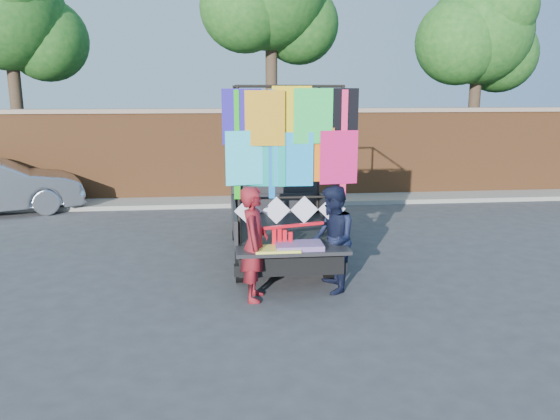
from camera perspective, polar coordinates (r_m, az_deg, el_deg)
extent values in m
plane|color=#38383A|center=(9.35, -2.44, -7.25)|extent=(90.00, 90.00, 0.00)
cube|color=brown|center=(15.90, -4.09, 5.64)|extent=(30.00, 0.35, 2.50)
cube|color=gray|center=(15.80, -4.17, 10.32)|extent=(30.00, 0.45, 0.12)
cube|color=gray|center=(15.40, -3.93, 0.93)|extent=(30.00, 1.20, 0.12)
cylinder|color=#38281C|center=(18.01, -25.72, 9.09)|extent=(0.36, 0.36, 4.90)
sphere|color=#175217|center=(18.11, -26.61, 17.93)|extent=(3.20, 3.20, 3.20)
sphere|color=#175217|center=(18.15, -23.17, 16.00)|extent=(2.40, 2.40, 2.40)
cylinder|color=#38281C|center=(17.05, -0.89, 11.13)|extent=(0.36, 0.36, 5.46)
sphere|color=#175217|center=(17.65, 2.03, 18.78)|extent=(2.40, 2.40, 2.40)
sphere|color=#175217|center=(16.85, -3.72, 20.39)|extent=(2.60, 2.60, 2.60)
cylinder|color=#38281C|center=(18.80, 19.53, 9.17)|extent=(0.36, 0.36, 4.55)
sphere|color=#175217|center=(18.86, 20.13, 17.06)|extent=(3.20, 3.20, 3.20)
sphere|color=#175217|center=(19.56, 21.91, 14.83)|extent=(2.40, 2.40, 2.40)
sphere|color=#175217|center=(18.23, 18.12, 16.35)|extent=(2.60, 2.60, 2.60)
sphere|color=#175217|center=(18.52, 22.02, 19.04)|extent=(2.20, 2.20, 2.20)
cylinder|color=black|center=(11.66, -4.49, -1.61)|extent=(0.21, 0.63, 0.63)
cylinder|color=black|center=(9.16, -4.02, -5.59)|extent=(0.21, 0.63, 0.63)
cylinder|color=black|center=(11.79, 2.83, -1.42)|extent=(0.21, 0.63, 0.63)
cylinder|color=black|center=(9.33, 5.27, -5.28)|extent=(0.21, 0.63, 0.63)
cube|color=black|center=(10.36, -0.13, -2.45)|extent=(1.64, 4.04, 0.29)
cube|color=black|center=(9.60, 0.31, -2.02)|extent=(1.73, 2.21, 0.10)
cube|color=black|center=(9.49, -4.78, -0.91)|extent=(0.06, 2.21, 0.43)
cube|color=black|center=(9.67, 5.30, -0.66)|extent=(0.06, 2.21, 0.43)
cube|color=black|center=(10.60, -0.34, 0.57)|extent=(1.73, 0.06, 0.43)
cube|color=black|center=(11.50, -0.80, 1.77)|extent=(1.73, 1.54, 1.20)
cube|color=#8C9EAD|center=(11.01, -0.60, 3.31)|extent=(1.54, 0.06, 0.53)
cube|color=#8C9EAD|center=(12.18, -1.11, 3.30)|extent=(1.54, 0.10, 0.67)
cube|color=black|center=(12.58, -1.24, 1.60)|extent=(1.68, 0.87, 0.53)
cube|color=black|center=(8.30, 1.34, -4.23)|extent=(1.73, 0.53, 0.06)
cube|color=black|center=(8.63, 1.13, -6.13)|extent=(1.78, 0.14, 0.17)
cylinder|color=black|center=(8.31, -4.34, 4.45)|extent=(0.05, 0.05, 2.41)
cylinder|color=black|center=(10.31, -4.69, 6.04)|extent=(0.05, 0.05, 2.41)
cylinder|color=black|center=(8.50, 6.39, 4.60)|extent=(0.05, 0.05, 2.41)
cylinder|color=black|center=(10.46, 4.02, 6.15)|extent=(0.05, 0.05, 2.41)
cylinder|color=black|center=(8.28, 1.12, 12.81)|extent=(1.64, 0.04, 0.04)
cylinder|color=black|center=(10.29, -0.31, 12.78)|extent=(1.64, 0.04, 0.04)
cylinder|color=black|center=(9.23, -4.67, 12.75)|extent=(0.04, 2.07, 0.04)
cylinder|color=black|center=(9.41, 5.23, 12.74)|extent=(0.04, 2.07, 0.04)
cylinder|color=black|center=(8.45, 1.07, 1.31)|extent=(1.64, 0.04, 0.04)
cube|color=#3021A8|center=(8.21, -3.95, 9.77)|extent=(0.60, 0.01, 0.82)
cube|color=orange|center=(8.20, -1.38, 9.78)|extent=(0.60, 0.01, 0.82)
cube|color=yellow|center=(8.27, 1.12, 9.81)|extent=(0.60, 0.01, 0.82)
cube|color=#27DE53|center=(8.29, 3.67, 9.79)|extent=(0.60, 0.01, 0.82)
cube|color=black|center=(8.39, 6.09, 9.79)|extent=(0.60, 0.01, 0.82)
cube|color=#33E1F5|center=(8.23, -3.88, 5.40)|extent=(0.60, 0.01, 0.82)
cube|color=#0A9987|center=(8.29, -1.38, 5.48)|extent=(0.60, 0.01, 0.82)
cube|color=#1AA3EA|center=(8.29, 1.14, 5.48)|extent=(0.60, 0.01, 0.82)
cube|color=orange|center=(8.38, 3.56, 5.53)|extent=(0.60, 0.01, 0.82)
cube|color=#E71964|center=(8.41, 6.04, 5.51)|extent=(0.60, 0.01, 0.82)
cube|color=#1EB716|center=(8.23, -4.57, 6.73)|extent=(0.10, 0.01, 1.64)
cube|color=#FF2A61|center=(8.43, 6.69, 6.83)|extent=(0.10, 0.01, 1.64)
cube|color=blue|center=(8.26, -0.88, 6.79)|extent=(0.10, 0.01, 1.64)
cube|color=white|center=(8.40, -3.34, -0.11)|extent=(0.44, 0.01, 0.44)
cube|color=white|center=(8.43, -0.38, -0.04)|extent=(0.44, 0.01, 0.44)
cube|color=white|center=(8.49, 2.55, 0.03)|extent=(0.44, 0.01, 0.44)
cube|color=white|center=(8.56, 5.44, 0.10)|extent=(0.44, 0.01, 0.44)
cube|color=#CB2D52|center=(8.30, 2.00, -3.76)|extent=(0.72, 0.43, 0.08)
cube|color=#F3ED4C|center=(8.20, -0.27, -4.09)|extent=(0.67, 0.38, 0.04)
imported|color=maroon|center=(8.25, -2.70, -3.55)|extent=(0.51, 0.70, 1.76)
imported|color=black|center=(8.61, 5.48, -3.08)|extent=(0.66, 0.84, 1.71)
cube|color=red|center=(8.34, 1.49, -1.63)|extent=(0.96, 0.30, 0.04)
cube|color=red|center=(8.37, -0.62, -3.77)|extent=(0.06, 0.02, 0.57)
cube|color=red|center=(8.39, -0.05, -3.89)|extent=(0.06, 0.02, 0.57)
cube|color=red|center=(8.40, 0.51, -4.00)|extent=(0.06, 0.02, 0.57)
cube|color=red|center=(8.42, 1.07, -4.12)|extent=(0.06, 0.02, 0.57)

